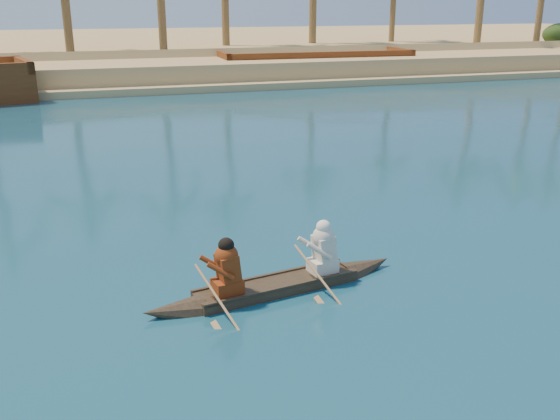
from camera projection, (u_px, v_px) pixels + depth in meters
name	position (u px, v px, depth m)	size (l,w,h in m)	color
sandy_embankment	(1.00, 53.00, 50.36)	(150.00, 51.00, 1.50)	tan
canoe	(277.00, 277.00, 9.89)	(4.43, 1.30, 1.21)	#3C3321
barge_right	(314.00, 66.00, 38.15)	(11.77, 4.26, 1.94)	brown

